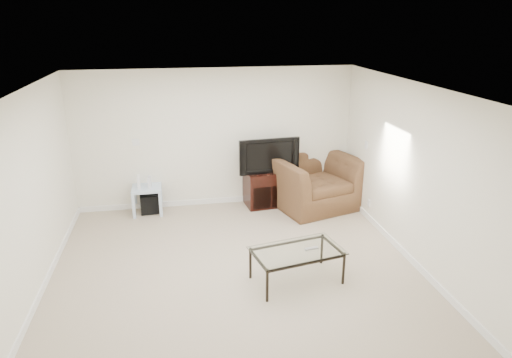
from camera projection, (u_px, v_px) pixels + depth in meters
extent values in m
plane|color=tan|center=(236.00, 271.00, 6.29)|extent=(5.00, 5.00, 0.00)
plane|color=white|center=(233.00, 89.00, 5.46)|extent=(5.00, 5.00, 0.00)
cube|color=silver|center=(216.00, 139.00, 8.19)|extent=(5.00, 0.02, 2.50)
cube|color=silver|center=(28.00, 199.00, 5.45)|extent=(0.02, 5.00, 2.50)
cube|color=silver|center=(414.00, 175.00, 6.30)|extent=(0.02, 5.00, 2.50)
cube|color=white|center=(136.00, 142.00, 7.95)|extent=(0.12, 0.02, 0.12)
cube|color=white|center=(366.00, 145.00, 7.78)|extent=(0.02, 0.09, 0.13)
cube|color=white|center=(369.00, 203.00, 7.82)|extent=(0.02, 0.08, 0.12)
cube|color=black|center=(268.00, 177.00, 8.34)|extent=(0.50, 0.38, 0.07)
imported|color=black|center=(268.00, 154.00, 8.20)|extent=(1.04, 0.30, 0.64)
cube|color=black|center=(150.00, 203.00, 8.16)|extent=(0.36, 0.36, 0.33)
cube|color=white|center=(139.00, 182.00, 7.95)|extent=(0.05, 0.16, 0.22)
cube|color=silver|center=(150.00, 182.00, 7.99)|extent=(0.07, 0.15, 0.19)
imported|color=#4A3622|center=(314.00, 174.00, 8.28)|extent=(1.64, 1.30, 1.25)
cube|color=#B2B2B7|center=(312.00, 248.00, 5.94)|extent=(0.19, 0.07, 0.02)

